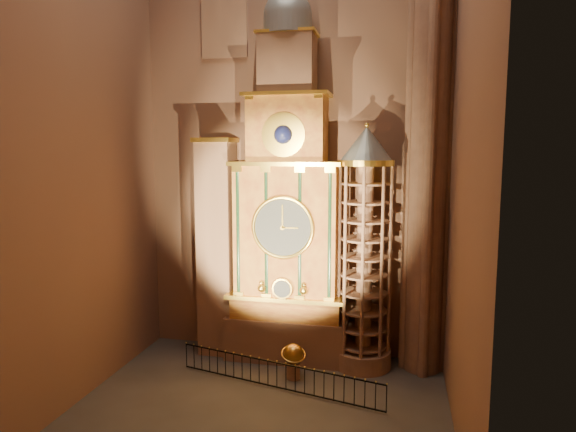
% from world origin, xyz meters
% --- Properties ---
extents(floor, '(14.00, 14.00, 0.00)m').
position_xyz_m(floor, '(0.00, 0.00, 0.00)').
color(floor, '#383330').
rests_on(floor, ground).
extents(wall_back, '(22.00, 0.00, 22.00)m').
position_xyz_m(wall_back, '(0.00, 6.00, 11.00)').
color(wall_back, brown).
rests_on(wall_back, floor).
extents(wall_left, '(0.00, 22.00, 22.00)m').
position_xyz_m(wall_left, '(-7.00, 0.00, 11.00)').
color(wall_left, brown).
rests_on(wall_left, floor).
extents(wall_right, '(0.00, 22.00, 22.00)m').
position_xyz_m(wall_right, '(7.00, 0.00, 11.00)').
color(wall_right, brown).
rests_on(wall_right, floor).
extents(astronomical_clock, '(5.60, 2.41, 16.70)m').
position_xyz_m(astronomical_clock, '(0.00, 4.96, 6.68)').
color(astronomical_clock, '#8C634C').
rests_on(astronomical_clock, floor).
extents(portrait_tower, '(1.80, 1.60, 10.20)m').
position_xyz_m(portrait_tower, '(-3.40, 4.98, 5.15)').
color(portrait_tower, '#8C634C').
rests_on(portrait_tower, floor).
extents(stair_turret, '(2.50, 2.50, 10.80)m').
position_xyz_m(stair_turret, '(3.50, 4.70, 5.27)').
color(stair_turret, '#8C634C').
rests_on(stair_turret, floor).
extents(gothic_pier, '(2.04, 2.04, 22.00)m').
position_xyz_m(gothic_pier, '(6.10, 5.00, 11.00)').
color(gothic_pier, '#8C634C').
rests_on(gothic_pier, floor).
extents(stained_glass_window, '(2.20, 0.14, 5.20)m').
position_xyz_m(stained_glass_window, '(-3.20, 5.92, 16.50)').
color(stained_glass_window, navy).
rests_on(stained_glass_window, wall_back).
extents(celestial_globe, '(1.36, 1.33, 1.52)m').
position_xyz_m(celestial_globe, '(0.72, 2.80, 0.91)').
color(celestial_globe, '#8C634C').
rests_on(celestial_globe, floor).
extents(iron_railing, '(8.79, 2.28, 1.09)m').
position_xyz_m(iron_railing, '(0.27, 1.68, 0.59)').
color(iron_railing, black).
rests_on(iron_railing, floor).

